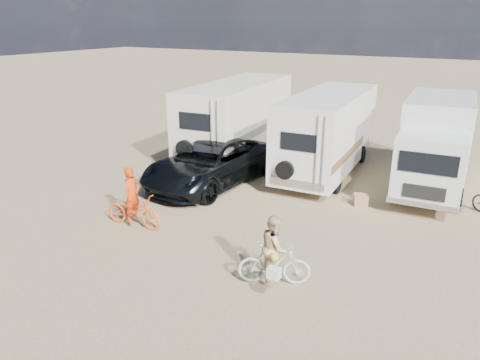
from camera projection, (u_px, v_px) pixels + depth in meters
The scene contains 11 objects.
ground at pixel (255, 236), 13.25m from camera, with size 140.00×140.00×0.00m, color #A0885F.
rv_main at pixel (327, 134), 18.19m from camera, with size 2.33×6.98×3.26m, color silver, non-canonical shape.
rv_left at pixel (237, 120), 20.67m from camera, with size 2.53×7.57×3.34m, color silver, non-canonical shape.
box_truck at pixel (434, 146), 16.40m from camera, with size 2.29×6.28×3.32m, color silver, non-canonical shape.
dark_suv at pixel (211, 163), 17.26m from camera, with size 2.77×6.00×1.67m, color black.
bike_man at pixel (134, 211), 13.75m from camera, with size 0.67×1.93×1.02m, color #F05814.
bike_woman at pixel (274, 264), 10.72m from camera, with size 0.50×1.76×1.05m, color #BABCA0.
rider_man at pixel (133, 200), 13.63m from camera, with size 0.62×0.41×1.71m, color red.
rider_woman at pixel (274, 254), 10.63m from camera, with size 0.78×0.61×1.60m, color #D6B187.
cooler at pixel (294, 182), 17.03m from camera, with size 0.50×0.37×0.40m, color #1F568F.
crate at pixel (361, 200), 15.45m from camera, with size 0.46×0.46×0.37m, color #936D55.
Camera 1 is at (5.44, -10.61, 6.03)m, focal length 33.68 mm.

